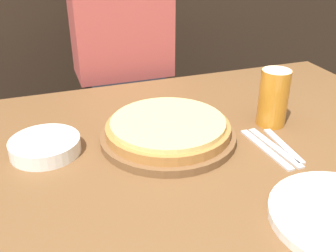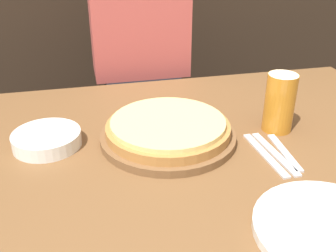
{
  "view_description": "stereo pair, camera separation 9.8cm",
  "coord_description": "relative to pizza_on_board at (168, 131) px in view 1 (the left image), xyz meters",
  "views": [
    {
      "loc": [
        -0.35,
        -0.72,
        1.21
      ],
      "look_at": [
        -0.07,
        0.09,
        0.76
      ],
      "focal_mm": 42.0,
      "sensor_mm": 36.0,
      "label": 1
    },
    {
      "loc": [
        -0.26,
        -0.75,
        1.21
      ],
      "look_at": [
        -0.07,
        0.09,
        0.76
      ],
      "focal_mm": 42.0,
      "sensor_mm": 36.0,
      "label": 2
    }
  ],
  "objects": [
    {
      "name": "diner_person",
      "position": [
        0.02,
        0.58,
        -0.11
      ],
      "size": [
        0.35,
        0.2,
        1.29
      ],
      "color": "#33333D",
      "rests_on": "ground_plane"
    },
    {
      "name": "beer_glass",
      "position": [
        0.29,
        -0.01,
        0.06
      ],
      "size": [
        0.08,
        0.08,
        0.15
      ],
      "color": "#B7701E",
      "rests_on": "dining_table"
    },
    {
      "name": "pizza_on_board",
      "position": [
        0.0,
        0.0,
        0.0
      ],
      "size": [
        0.34,
        0.34,
        0.06
      ],
      "color": "brown",
      "rests_on": "dining_table"
    },
    {
      "name": "fork",
      "position": [
        0.21,
        -0.12,
        -0.02
      ],
      "size": [
        0.03,
        0.2,
        0.0
      ],
      "color": "silver",
      "rests_on": "dining_table"
    },
    {
      "name": "side_bowl",
      "position": [
        -0.3,
        0.04,
        -0.01
      ],
      "size": [
        0.17,
        0.17,
        0.04
      ],
      "color": "silver",
      "rests_on": "dining_table"
    },
    {
      "name": "dinner_knife",
      "position": [
        0.23,
        -0.12,
        -0.02
      ],
      "size": [
        0.03,
        0.2,
        0.0
      ],
      "color": "silver",
      "rests_on": "dining_table"
    },
    {
      "name": "spoon",
      "position": [
        0.26,
        -0.12,
        -0.02
      ],
      "size": [
        0.03,
        0.17,
        0.0
      ],
      "color": "silver",
      "rests_on": "dining_table"
    }
  ]
}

